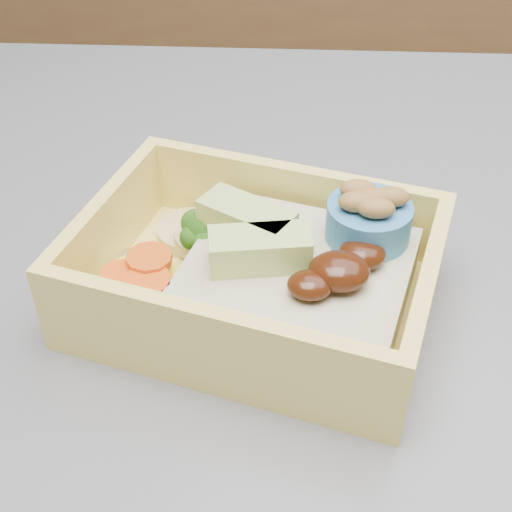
{
  "coord_description": "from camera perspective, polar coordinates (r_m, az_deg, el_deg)",
  "views": [
    {
      "loc": [
        0.1,
        -0.34,
        1.21
      ],
      "look_at": [
        0.09,
        -0.04,
        0.96
      ],
      "focal_mm": 50.0,
      "sensor_mm": 36.0,
      "label": 1
    }
  ],
  "objects": [
    {
      "name": "bento_box",
      "position": [
        0.4,
        0.88,
        -1.42
      ],
      "size": [
        0.22,
        0.19,
        0.07
      ],
      "rotation": [
        0.0,
        0.0,
        -0.29
      ],
      "color": "#EFD662",
      "rests_on": "island"
    }
  ]
}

